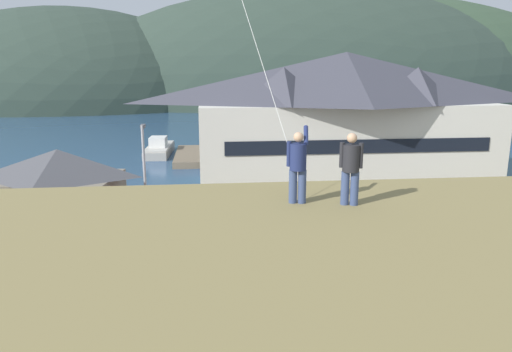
{
  "coord_description": "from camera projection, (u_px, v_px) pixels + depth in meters",
  "views": [
    {
      "loc": [
        -1.16,
        -17.64,
        9.84
      ],
      "look_at": [
        1.57,
        9.0,
        3.63
      ],
      "focal_mm": 32.99,
      "sensor_mm": 36.0,
      "label": 1
    }
  ],
  "objects": [
    {
      "name": "ground_plane",
      "position": [
        240.0,
        311.0,
        19.43
      ],
      "size": [
        600.0,
        600.0,
        0.0
      ],
      "primitive_type": "plane",
      "color": "#66604C"
    },
    {
      "name": "parking_lot_pad",
      "position": [
        234.0,
        262.0,
        24.26
      ],
      "size": [
        40.0,
        20.0,
        0.1
      ],
      "primitive_type": "cube",
      "color": "gray",
      "rests_on": "ground"
    },
    {
      "name": "bay_water",
      "position": [
        215.0,
        128.0,
        77.57
      ],
      "size": [
        360.0,
        84.0,
        0.03
      ],
      "primitive_type": "cube",
      "color": "navy",
      "rests_on": "ground"
    },
    {
      "name": "far_hill_west_ridge",
      "position": [
        72.0,
        104.0,
        128.48
      ],
      "size": [
        92.96,
        70.45,
        50.58
      ],
      "primitive_type": "ellipsoid",
      "color": "#2D3D33",
      "rests_on": "ground"
    },
    {
      "name": "far_hill_east_peak",
      "position": [
        316.0,
        103.0,
        132.23
      ],
      "size": [
        141.28,
        59.77,
        61.36
      ],
      "primitive_type": "ellipsoid",
      "color": "#2D3D33",
      "rests_on": "ground"
    },
    {
      "name": "far_hill_center_saddle",
      "position": [
        376.0,
        102.0,
        136.15
      ],
      "size": [
        138.62,
        53.3,
        58.82
      ],
      "primitive_type": "ellipsoid",
      "color": "#334733",
      "rests_on": "ground"
    },
    {
      "name": "harbor_lodge",
      "position": [
        345.0,
        114.0,
        40.89
      ],
      "size": [
        26.75,
        10.51,
        11.11
      ],
      "color": "beige",
      "rests_on": "ground"
    },
    {
      "name": "storage_shed_near_lot",
      "position": [
        61.0,
        196.0,
        26.13
      ],
      "size": [
        7.08,
        5.59,
        5.49
      ],
      "color": "#756B5B",
      "rests_on": "ground"
    },
    {
      "name": "storage_shed_waterside",
      "position": [
        246.0,
        154.0,
        41.9
      ],
      "size": [
        5.88,
        4.77,
        4.51
      ],
      "color": "#338475",
      "rests_on": "ground"
    },
    {
      "name": "wharf_dock",
      "position": [
        190.0,
        156.0,
        51.55
      ],
      "size": [
        3.2,
        10.66,
        0.7
      ],
      "color": "#70604C",
      "rests_on": "ground"
    },
    {
      "name": "moored_boat_wharfside",
      "position": [
        159.0,
        149.0,
        53.96
      ],
      "size": [
        2.94,
        8.16,
        2.16
      ],
      "color": "#A8A399",
      "rests_on": "ground"
    },
    {
      "name": "moored_boat_outer_mooring",
      "position": [
        220.0,
        152.0,
        51.67
      ],
      "size": [
        2.56,
        6.11,
        2.16
      ],
      "color": "silver",
      "rests_on": "ground"
    },
    {
      "name": "parked_car_mid_row_center",
      "position": [
        187.0,
        292.0,
        18.79
      ],
      "size": [
        4.31,
        2.27,
        1.82
      ],
      "color": "#B28923",
      "rests_on": "parking_lot_pad"
    },
    {
      "name": "parked_car_mid_row_far",
      "position": [
        461.0,
        264.0,
        21.43
      ],
      "size": [
        4.36,
        2.38,
        1.82
      ],
      "color": "#9EA3A8",
      "rests_on": "parking_lot_pad"
    },
    {
      "name": "parked_car_front_row_red",
      "position": [
        194.0,
        238.0,
        24.78
      ],
      "size": [
        4.28,
        2.21,
        1.82
      ],
      "color": "red",
      "rests_on": "parking_lot_pad"
    },
    {
      "name": "parked_car_front_row_silver",
      "position": [
        26.0,
        296.0,
        18.44
      ],
      "size": [
        4.27,
        2.2,
        1.82
      ],
      "color": "red",
      "rests_on": "parking_lot_pad"
    },
    {
      "name": "parking_light_pole",
      "position": [
        145.0,
        169.0,
        28.29
      ],
      "size": [
        0.24,
        0.78,
        6.42
      ],
      "color": "#ADADB2",
      "rests_on": "parking_lot_pad"
    },
    {
      "name": "person_kite_flyer",
      "position": [
        298.0,
        165.0,
        11.27
      ],
      "size": [
        0.58,
        0.63,
        1.86
      ],
      "color": "#384770",
      "rests_on": "grassy_hill_foreground"
    },
    {
      "name": "person_companion",
      "position": [
        351.0,
        167.0,
        11.12
      ],
      "size": [
        0.53,
        0.4,
        1.74
      ],
      "color": "#384770",
      "rests_on": "grassy_hill_foreground"
    }
  ]
}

